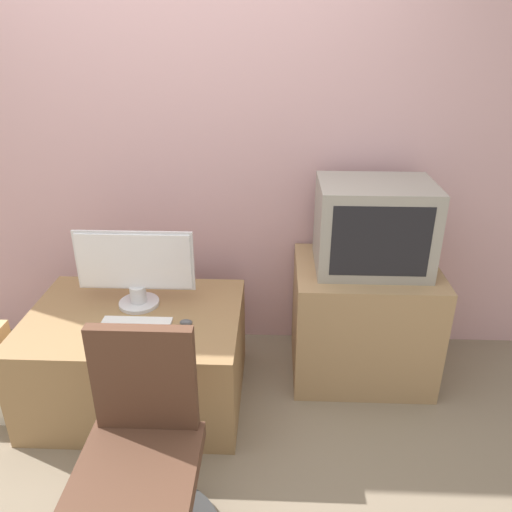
# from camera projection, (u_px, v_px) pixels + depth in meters

# --- Properties ---
(ground_plane) EXTENTS (12.00, 12.00, 0.00)m
(ground_plane) POSITION_uv_depth(u_px,v_px,m) (152.00, 500.00, 2.18)
(ground_plane) COLOR #7F705B
(wall_back) EXTENTS (4.40, 0.05, 2.60)m
(wall_back) POSITION_uv_depth(u_px,v_px,m) (185.00, 138.00, 2.83)
(wall_back) COLOR #CC9EA3
(wall_back) RESTS_ON ground_plane
(desk) EXTENTS (1.10, 0.81, 0.53)m
(desk) POSITION_uv_depth(u_px,v_px,m) (138.00, 356.00, 2.68)
(desk) COLOR #937047
(desk) RESTS_ON ground_plane
(side_stand) EXTENTS (0.78, 0.61, 0.68)m
(side_stand) POSITION_uv_depth(u_px,v_px,m) (362.00, 320.00, 2.87)
(side_stand) COLOR #A37F56
(side_stand) RESTS_ON ground_plane
(main_monitor) EXTENTS (0.61, 0.21, 0.42)m
(main_monitor) POSITION_uv_depth(u_px,v_px,m) (135.00, 268.00, 2.56)
(main_monitor) COLOR silver
(main_monitor) RESTS_ON desk
(keyboard) EXTENTS (0.35, 0.13, 0.01)m
(keyboard) POSITION_uv_depth(u_px,v_px,m) (136.00, 324.00, 2.47)
(keyboard) COLOR white
(keyboard) RESTS_ON desk
(mouse) EXTENTS (0.06, 0.04, 0.03)m
(mouse) POSITION_uv_depth(u_px,v_px,m) (186.00, 323.00, 2.46)
(mouse) COLOR #4C4C51
(mouse) RESTS_ON desk
(crt_tv) EXTENTS (0.60, 0.44, 0.47)m
(crt_tv) POSITION_uv_depth(u_px,v_px,m) (373.00, 226.00, 2.64)
(crt_tv) COLOR gray
(crt_tv) RESTS_ON side_stand
(office_chair) EXTENTS (0.60, 0.60, 0.90)m
(office_chair) POSITION_uv_depth(u_px,v_px,m) (143.00, 472.00, 1.88)
(office_chair) COLOR #333333
(office_chair) RESTS_ON ground_plane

